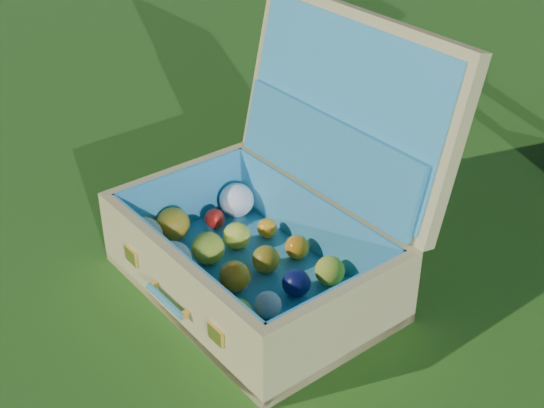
# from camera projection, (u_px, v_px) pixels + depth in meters

# --- Properties ---
(ground) EXTENTS (60.00, 60.00, 0.00)m
(ground) POSITION_uv_depth(u_px,v_px,m) (300.00, 301.00, 1.65)
(ground) COLOR #215114
(ground) RESTS_ON ground
(stray_ball) EXTENTS (0.06, 0.06, 0.06)m
(stray_ball) POSITION_uv_depth(u_px,v_px,m) (118.00, 217.00, 1.88)
(stray_ball) COLOR teal
(stray_ball) RESTS_ON ground
(suitcase) EXTENTS (0.73, 0.69, 0.57)m
(suitcase) POSITION_uv_depth(u_px,v_px,m) (277.00, 213.00, 1.65)
(suitcase) COLOR tan
(suitcase) RESTS_ON ground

